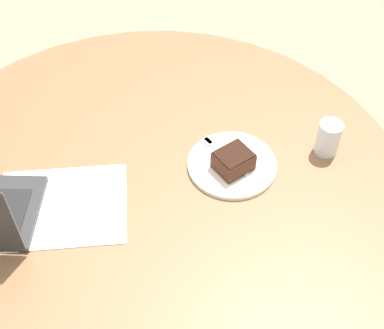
# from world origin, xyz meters

# --- Properties ---
(ground_plane) EXTENTS (12.00, 12.00, 0.00)m
(ground_plane) POSITION_xyz_m (0.00, 0.00, 0.00)
(ground_plane) COLOR gray
(dining_table) EXTENTS (1.36, 1.36, 0.74)m
(dining_table) POSITION_xyz_m (0.00, 0.00, 0.63)
(dining_table) COLOR brown
(dining_table) RESTS_ON ground_plane
(paper_document) EXTENTS (0.32, 0.26, 0.00)m
(paper_document) POSITION_xyz_m (-0.21, -0.04, 0.74)
(paper_document) COLOR white
(paper_document) RESTS_ON dining_table
(plate) EXTENTS (0.23, 0.23, 0.01)m
(plate) POSITION_xyz_m (0.23, 0.03, 0.74)
(plate) COLOR silver
(plate) RESTS_ON dining_table
(cake_slice) EXTENTS (0.12, 0.11, 0.05)m
(cake_slice) POSITION_xyz_m (0.22, 0.02, 0.77)
(cake_slice) COLOR #472619
(cake_slice) RESTS_ON plate
(fork) EXTENTS (0.11, 0.16, 0.00)m
(fork) POSITION_xyz_m (0.20, 0.07, 0.75)
(fork) COLOR silver
(fork) RESTS_ON plate
(water_glass) EXTENTS (0.06, 0.06, 0.10)m
(water_glass) POSITION_xyz_m (0.49, 0.06, 0.78)
(water_glass) COLOR silver
(water_glass) RESTS_ON dining_table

